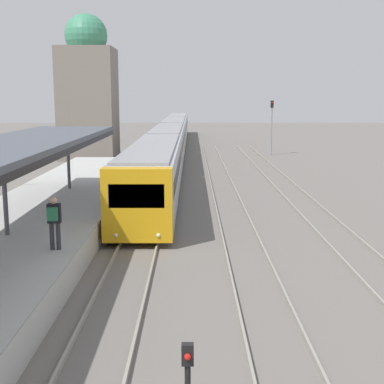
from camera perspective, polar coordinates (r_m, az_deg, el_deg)
name	(u,v)px	position (r m, az deg, el deg)	size (l,w,h in m)	color
platform_canopy	(5,148)	(19.02, -19.35, 4.41)	(4.00, 23.71, 3.10)	#4C515B
person_on_platform	(55,219)	(16.94, -14.37, -2.78)	(0.40, 0.40, 1.66)	#2D2D33
train_near	(173,137)	(53.76, -2.07, 5.89)	(2.67, 68.41, 3.19)	gold
signal_post_near	(189,381)	(9.26, -0.34, -19.52)	(0.20, 0.21, 1.72)	black
signal_mast_far	(273,121)	(53.74, 8.62, 7.48)	(0.28, 0.29, 5.36)	gray
distant_domed_building	(89,92)	(50.68, -10.90, 10.46)	(4.99, 4.99, 13.08)	slate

